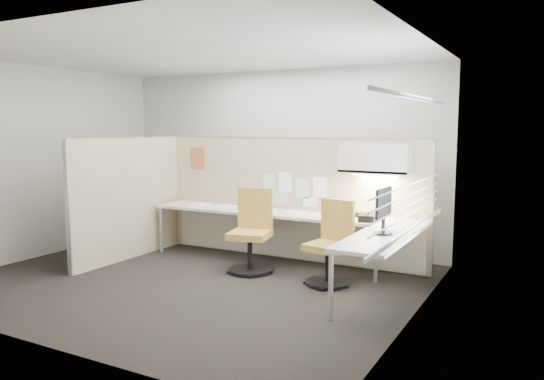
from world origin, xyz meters
The scene contains 28 objects.
floor centered at (0.00, 0.00, -0.01)m, with size 5.50×4.50×0.01m, color black.
ceiling centered at (0.00, 0.00, 2.80)m, with size 5.50×4.50×0.01m, color white.
wall_back centered at (0.00, 2.25, 1.40)m, with size 5.50×0.02×2.80m, color beige.
wall_front centered at (0.00, -2.25, 1.40)m, with size 5.50×0.02×2.80m, color beige.
wall_left centered at (-2.75, 0.00, 1.40)m, with size 0.02×4.50×2.80m, color beige.
wall_right centered at (2.75, 0.00, 1.40)m, with size 0.02×4.50×2.80m, color beige.
window_pane centered at (2.73, 0.00, 1.55)m, with size 0.01×2.80×1.30m, color #A6B6C0.
partition_back centered at (0.55, 1.60, 0.88)m, with size 4.10×0.06×1.75m, color tan.
partition_left centered at (-1.50, 0.50, 0.88)m, with size 0.06×2.20×1.75m, color tan.
desk centered at (0.93, 1.13, 0.60)m, with size 4.00×2.07×0.73m.
overhead_bin centered at (1.90, 1.39, 1.51)m, with size 0.90×0.36×0.38m, color beige.
task_light_strip centered at (1.90, 1.39, 1.30)m, with size 0.60×0.06×0.02m, color #FFEABF.
pinned_papers centered at (0.63, 1.57, 1.03)m, with size 1.01×0.00×0.47m.
poster centered at (-1.05, 1.57, 1.42)m, with size 0.28×0.00×0.35m, color orange.
chair_left centered at (0.43, 0.74, 0.51)m, with size 0.60×0.62×1.09m.
chair_right centered at (1.58, 0.70, 0.47)m, with size 0.54×0.56×1.01m.
monitor centered at (2.30, 0.45, 1.03)m, with size 0.20×0.49×0.51m.
phone centered at (1.88, 1.14, 0.78)m, with size 0.24×0.22×0.12m.
stapler centered at (1.59, 1.40, 0.76)m, with size 0.14×0.04×0.05m, color black.
tape_dispenser centered at (1.69, 1.39, 0.76)m, with size 0.10×0.06×0.06m, color black.
coat_hook centered at (-1.58, -0.39, 1.43)m, with size 0.18×0.42×1.28m.
paper_stack_0 centered at (-0.77, 1.21, 0.75)m, with size 0.23×0.30×0.03m, color white.
paper_stack_1 centered at (-0.38, 1.28, 0.74)m, with size 0.23×0.30×0.02m, color white.
paper_stack_2 centered at (0.40, 1.15, 0.75)m, with size 0.23×0.30×0.04m, color white.
paper_stack_3 centered at (0.79, 1.33, 0.74)m, with size 0.23×0.30×0.02m, color white.
paper_stack_4 centered at (1.45, 1.21, 0.74)m, with size 0.23×0.30×0.03m, color white.
paper_stack_5 centered at (2.31, 0.74, 0.74)m, with size 0.23×0.30×0.02m, color white.
paper_stack_6 centered at (1.48, 1.09, 0.74)m, with size 0.23×0.30×0.03m, color white.
Camera 1 is at (3.97, -5.21, 1.91)m, focal length 35.00 mm.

